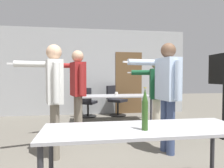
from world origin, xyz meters
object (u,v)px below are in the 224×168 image
at_px(person_left_plaid, 156,90).
at_px(beer_bottle, 145,110).
at_px(person_center_tall, 167,86).
at_px(person_near_casual, 77,85).
at_px(person_right_polo, 53,89).
at_px(office_chair_side_rolled, 116,101).
at_px(office_chair_mid_tucked, 87,104).
at_px(drink_cup, 116,94).
at_px(tv_screen, 224,84).

bearing_deg(person_left_plaid, beer_bottle, 172.31).
distance_m(person_center_tall, person_near_casual, 1.76).
bearing_deg(person_right_polo, person_left_plaid, -79.22).
bearing_deg(beer_bottle, office_chair_side_rolled, 84.08).
bearing_deg(office_chair_mid_tucked, drink_cup, -16.63).
xyz_separation_m(person_near_casual, office_chair_mid_tucked, (0.24, 2.04, -0.66)).
bearing_deg(person_right_polo, person_center_tall, -105.96).
relative_size(tv_screen, person_right_polo, 1.01).
height_order(person_left_plaid, office_chair_mid_tucked, person_left_plaid).
bearing_deg(tv_screen, person_left_plaid, -99.53).
distance_m(office_chair_side_rolled, drink_cup, 0.92).
bearing_deg(drink_cup, person_left_plaid, -66.11).
xyz_separation_m(person_center_tall, person_right_polo, (-1.78, 0.07, -0.03)).
relative_size(tv_screen, office_chair_side_rolled, 1.83).
bearing_deg(beer_bottle, person_near_casual, 107.50).
xyz_separation_m(tv_screen, beer_bottle, (-2.34, -1.93, -0.16)).
bearing_deg(office_chair_mid_tucked, person_near_casual, -70.86).
bearing_deg(office_chair_side_rolled, drink_cup, 34.73).
distance_m(person_right_polo, drink_cup, 2.65).
bearing_deg(office_chair_mid_tucked, person_left_plaid, -30.52).
distance_m(person_near_casual, beer_bottle, 2.32).
relative_size(tv_screen, beer_bottle, 4.21).
height_order(tv_screen, person_center_tall, person_center_tall).
height_order(person_center_tall, office_chair_side_rolled, person_center_tall).
xyz_separation_m(office_chair_side_rolled, office_chair_mid_tucked, (-0.91, -0.14, -0.03)).
height_order(person_center_tall, office_chair_mid_tucked, person_center_tall).
bearing_deg(person_center_tall, tv_screen, -75.26).
relative_size(office_chair_mid_tucked, drink_cup, 9.79).
distance_m(tv_screen, beer_bottle, 3.03).
bearing_deg(beer_bottle, drink_cup, 84.69).
xyz_separation_m(person_right_polo, office_chair_side_rolled, (1.48, 3.11, -0.60)).
bearing_deg(person_near_casual, person_right_polo, 143.22).
relative_size(tv_screen, office_chair_mid_tucked, 1.92).
bearing_deg(drink_cup, person_center_tall, -79.58).
relative_size(person_right_polo, office_chair_side_rolled, 1.82).
distance_m(person_right_polo, person_left_plaid, 2.15).
relative_size(person_near_casual, beer_bottle, 4.27).
distance_m(person_left_plaid, office_chair_side_rolled, 2.33).
xyz_separation_m(beer_bottle, drink_cup, (0.33, 3.53, -0.15)).
height_order(person_center_tall, person_right_polo, person_center_tall).
bearing_deg(person_left_plaid, person_center_tall, -174.77).
bearing_deg(person_center_tall, drink_cup, 0.50).
height_order(tv_screen, person_right_polo, tv_screen).
xyz_separation_m(office_chair_side_rolled, beer_bottle, (-0.45, -4.38, 0.47)).
relative_size(person_right_polo, person_near_casual, 0.98).
relative_size(person_left_plaid, drink_cup, 17.44).
height_order(person_right_polo, drink_cup, person_right_polo).
xyz_separation_m(person_near_casual, office_chair_side_rolled, (1.15, 2.18, -0.63)).
xyz_separation_m(person_right_polo, person_left_plaid, (1.96, 0.89, -0.09)).
height_order(office_chair_mid_tucked, beer_bottle, beer_bottle).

